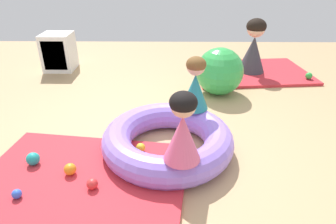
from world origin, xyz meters
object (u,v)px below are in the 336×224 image
(inflatable_cushion, at_px, (168,140))
(storage_cube, at_px, (58,52))
(child_in_teal, at_px, (195,84))
(adult_seated, at_px, (254,46))
(child_in_pink, at_px, (183,128))
(play_ball_blue, at_px, (17,194))
(play_ball_yellow, at_px, (141,148))
(play_ball_orange, at_px, (70,169))
(play_ball_green, at_px, (309,76))
(play_ball_red, at_px, (92,184))
(play_ball_pink, at_px, (224,60))
(exercise_ball_large, at_px, (220,71))
(play_ball_teal, at_px, (33,159))

(inflatable_cushion, distance_m, storage_cube, 2.81)
(child_in_teal, bearing_deg, adult_seated, -121.09)
(storage_cube, bearing_deg, adult_seated, -2.66)
(child_in_pink, bearing_deg, storage_cube, 84.70)
(inflatable_cushion, bearing_deg, play_ball_blue, -149.45)
(play_ball_yellow, distance_m, play_ball_blue, 1.02)
(play_ball_orange, relative_size, storage_cube, 0.17)
(inflatable_cushion, distance_m, play_ball_yellow, 0.25)
(play_ball_green, height_order, play_ball_yellow, play_ball_green)
(storage_cube, bearing_deg, play_ball_red, -66.89)
(child_in_pink, height_order, play_ball_pink, child_in_pink)
(child_in_teal, xyz_separation_m, storage_cube, (-1.98, 1.83, -0.23))
(play_ball_yellow, bearing_deg, child_in_pink, -48.17)
(storage_cube, bearing_deg, play_ball_pink, 4.81)
(adult_seated, bearing_deg, play_ball_yellow, -72.64)
(exercise_ball_large, distance_m, storage_cube, 2.53)
(play_ball_red, distance_m, exercise_ball_large, 2.22)
(inflatable_cushion, xyz_separation_m, adult_seated, (1.24, 2.08, 0.29))
(child_in_pink, height_order, exercise_ball_large, child_in_pink)
(inflatable_cushion, xyz_separation_m, child_in_teal, (0.26, 0.38, 0.38))
(play_ball_pink, bearing_deg, storage_cube, -175.19)
(play_ball_pink, xyz_separation_m, storage_cube, (-2.61, -0.22, 0.19))
(play_ball_green, xyz_separation_m, play_ball_pink, (-1.10, 0.69, 0.00))
(inflatable_cushion, bearing_deg, play_ball_green, 41.37)
(play_ball_blue, bearing_deg, storage_cube, 102.89)
(play_ball_blue, bearing_deg, play_ball_pink, 57.39)
(adult_seated, relative_size, exercise_ball_large, 1.30)
(inflatable_cushion, relative_size, storage_cube, 2.10)
(play_ball_teal, xyz_separation_m, storage_cube, (-0.61, 2.46, 0.19))
(storage_cube, bearing_deg, play_ball_green, -7.16)
(play_ball_blue, distance_m, exercise_ball_large, 2.61)
(play_ball_blue, xyz_separation_m, storage_cube, (-0.65, 2.85, 0.20))
(adult_seated, bearing_deg, play_ball_orange, -77.28)
(storage_cube, bearing_deg, play_ball_yellow, -56.77)
(play_ball_green, xyz_separation_m, play_ball_red, (-2.54, -2.28, -0.01))
(play_ball_blue, bearing_deg, adult_seated, 49.54)
(adult_seated, relative_size, play_ball_orange, 8.11)
(play_ball_pink, distance_m, play_ball_blue, 3.64)
(play_ball_yellow, height_order, play_ball_blue, play_ball_yellow)
(child_in_pink, relative_size, adult_seated, 0.68)
(child_in_pink, height_order, storage_cube, child_in_pink)
(play_ball_pink, xyz_separation_m, play_ball_teal, (-2.01, -2.68, 0.01))
(play_ball_teal, bearing_deg, play_ball_orange, -19.38)
(inflatable_cushion, bearing_deg, play_ball_pink, 69.94)
(play_ball_green, bearing_deg, adult_seated, 156.25)
(play_ball_teal, bearing_deg, play_ball_yellow, 12.45)
(inflatable_cushion, relative_size, play_ball_yellow, 14.21)
(play_ball_teal, bearing_deg, play_ball_pink, 53.20)
(play_ball_pink, bearing_deg, inflatable_cushion, -110.06)
(inflatable_cushion, relative_size, exercise_ball_large, 1.96)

